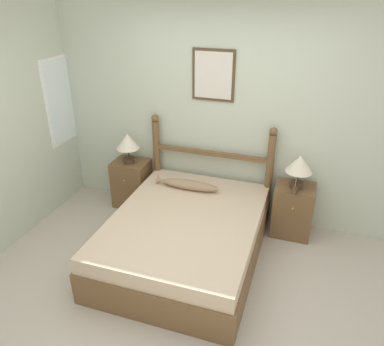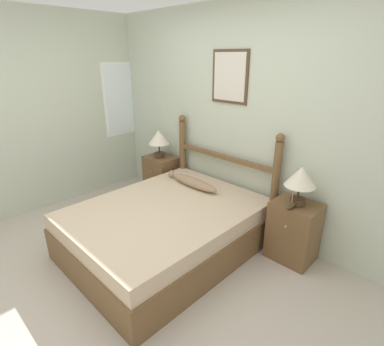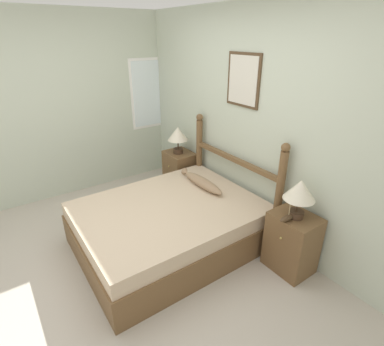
{
  "view_description": "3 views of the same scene",
  "coord_description": "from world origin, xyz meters",
  "px_view_note": "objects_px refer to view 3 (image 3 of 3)",
  "views": [
    {
      "loc": [
        0.96,
        -2.38,
        2.67
      ],
      "look_at": [
        -0.21,
        1.1,
        0.81
      ],
      "focal_mm": 35.0,
      "sensor_mm": 36.0,
      "label": 1
    },
    {
      "loc": [
        2.0,
        -1.1,
        1.99
      ],
      "look_at": [
        -0.11,
        1.04,
        0.8
      ],
      "focal_mm": 28.0,
      "sensor_mm": 36.0,
      "label": 2
    },
    {
      "loc": [
        2.32,
        -0.73,
        2.23
      ],
      "look_at": [
        -0.16,
        1.0,
        0.82
      ],
      "focal_mm": 28.0,
      "sensor_mm": 36.0,
      "label": 3
    }
  ],
  "objects_px": {
    "table_lamp_left": "(178,135)",
    "model_boat": "(288,217)",
    "nightstand_left": "(180,172)",
    "nightstand_right": "(292,243)",
    "fish_pillow": "(202,182)",
    "table_lamp_right": "(300,192)",
    "bed": "(170,225)"
  },
  "relations": [
    {
      "from": "bed",
      "to": "fish_pillow",
      "type": "xyz_separation_m",
      "value": [
        -0.17,
        0.58,
        0.31
      ]
    },
    {
      "from": "table_lamp_right",
      "to": "fish_pillow",
      "type": "distance_m",
      "value": 1.27
    },
    {
      "from": "table_lamp_left",
      "to": "model_boat",
      "type": "height_order",
      "value": "table_lamp_left"
    },
    {
      "from": "table_lamp_left",
      "to": "fish_pillow",
      "type": "xyz_separation_m",
      "value": [
        0.87,
        -0.21,
        -0.34
      ]
    },
    {
      "from": "table_lamp_left",
      "to": "fish_pillow",
      "type": "bearing_deg",
      "value": -13.6
    },
    {
      "from": "nightstand_right",
      "to": "table_lamp_right",
      "type": "bearing_deg",
      "value": -75.67
    },
    {
      "from": "nightstand_right",
      "to": "fish_pillow",
      "type": "xyz_separation_m",
      "value": [
        -1.21,
        -0.23,
        0.25
      ]
    },
    {
      "from": "nightstand_left",
      "to": "model_boat",
      "type": "distance_m",
      "value": 2.1
    },
    {
      "from": "nightstand_right",
      "to": "table_lamp_left",
      "type": "bearing_deg",
      "value": -179.39
    },
    {
      "from": "table_lamp_left",
      "to": "table_lamp_right",
      "type": "relative_size",
      "value": 1.0
    },
    {
      "from": "bed",
      "to": "nightstand_right",
      "type": "bearing_deg",
      "value": 37.9
    },
    {
      "from": "model_boat",
      "to": "fish_pillow",
      "type": "height_order",
      "value": "model_boat"
    },
    {
      "from": "nightstand_left",
      "to": "nightstand_right",
      "type": "height_order",
      "value": "same"
    },
    {
      "from": "table_lamp_left",
      "to": "fish_pillow",
      "type": "distance_m",
      "value": 0.96
    },
    {
      "from": "bed",
      "to": "table_lamp_right",
      "type": "bearing_deg",
      "value": 37.14
    },
    {
      "from": "bed",
      "to": "table_lamp_left",
      "type": "bearing_deg",
      "value": 142.82
    },
    {
      "from": "table_lamp_right",
      "to": "nightstand_right",
      "type": "bearing_deg",
      "value": 104.33
    },
    {
      "from": "nightstand_left",
      "to": "table_lamp_left",
      "type": "distance_m",
      "value": 0.59
    },
    {
      "from": "nightstand_left",
      "to": "fish_pillow",
      "type": "relative_size",
      "value": 0.83
    },
    {
      "from": "nightstand_left",
      "to": "model_boat",
      "type": "bearing_deg",
      "value": -3.17
    },
    {
      "from": "table_lamp_left",
      "to": "model_boat",
      "type": "relative_size",
      "value": 1.76
    },
    {
      "from": "table_lamp_right",
      "to": "fish_pillow",
      "type": "xyz_separation_m",
      "value": [
        -1.21,
        -0.21,
        -0.34
      ]
    },
    {
      "from": "table_lamp_right",
      "to": "model_boat",
      "type": "distance_m",
      "value": 0.26
    },
    {
      "from": "nightstand_left",
      "to": "table_lamp_right",
      "type": "relative_size",
      "value": 1.61
    },
    {
      "from": "table_lamp_left",
      "to": "fish_pillow",
      "type": "height_order",
      "value": "table_lamp_left"
    },
    {
      "from": "nightstand_right",
      "to": "table_lamp_right",
      "type": "height_order",
      "value": "table_lamp_right"
    },
    {
      "from": "nightstand_right",
      "to": "table_lamp_right",
      "type": "xyz_separation_m",
      "value": [
        0.0,
        -0.02,
        0.59
      ]
    },
    {
      "from": "fish_pillow",
      "to": "model_boat",
      "type": "bearing_deg",
      "value": 5.62
    },
    {
      "from": "nightstand_left",
      "to": "model_boat",
      "type": "xyz_separation_m",
      "value": [
        2.07,
        -0.11,
        0.34
      ]
    },
    {
      "from": "model_boat",
      "to": "nightstand_right",
      "type": "bearing_deg",
      "value": 86.88
    },
    {
      "from": "bed",
      "to": "model_boat",
      "type": "height_order",
      "value": "model_boat"
    },
    {
      "from": "bed",
      "to": "nightstand_right",
      "type": "distance_m",
      "value": 1.32
    }
  ]
}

